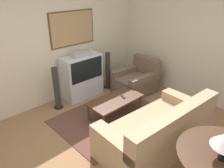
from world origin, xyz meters
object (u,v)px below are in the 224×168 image
object	(u,v)px
speaker_tower_left	(57,89)
couch	(158,132)
armchair	(136,81)
coffee_table	(116,101)
speaker_tower_right	(108,71)
tv	(82,76)

from	to	relation	value
speaker_tower_left	couch	bearing A→B (deg)	-76.80
couch	armchair	size ratio (longest dim) A/B	1.98
couch	coffee_table	world-z (taller)	couch
couch	coffee_table	size ratio (longest dim) A/B	1.75
couch	speaker_tower_right	xyz separation A→B (m)	(0.98, 2.31, 0.14)
speaker_tower_left	speaker_tower_right	world-z (taller)	same
couch	coffee_table	bearing A→B (deg)	-94.96
armchair	speaker_tower_right	bearing A→B (deg)	-145.32
coffee_table	speaker_tower_left	xyz separation A→B (m)	(-0.71, 1.12, 0.10)
armchair	coffee_table	bearing A→B (deg)	-65.01
tv	speaker_tower_right	bearing A→B (deg)	-7.18
coffee_table	speaker_tower_left	size ratio (longest dim) A/B	1.20
couch	speaker_tower_left	bearing A→B (deg)	-73.42
tv	speaker_tower_left	xyz separation A→B (m)	(-0.76, -0.10, -0.07)
armchair	coffee_table	distance (m)	1.28
coffee_table	speaker_tower_left	distance (m)	1.33
tv	armchair	world-z (taller)	tv
coffee_table	speaker_tower_right	bearing A→B (deg)	54.26
coffee_table	speaker_tower_right	distance (m)	1.38
speaker_tower_left	speaker_tower_right	xyz separation A→B (m)	(1.52, 0.00, 0.00)
couch	armchair	distance (m)	2.14
tv	armchair	bearing A→B (deg)	-33.29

